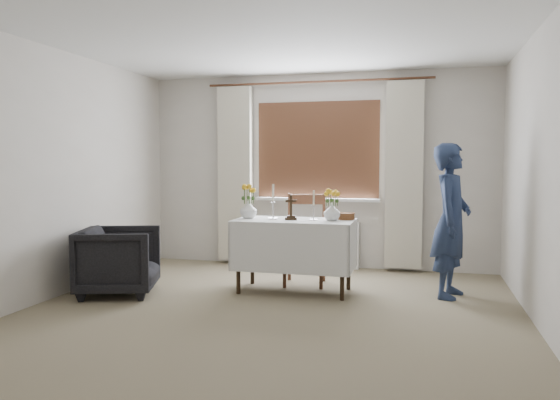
{
  "coord_description": "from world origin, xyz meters",
  "views": [
    {
      "loc": [
        1.32,
        -4.48,
        1.37
      ],
      "look_at": [
        -0.08,
        0.84,
        0.98
      ],
      "focal_mm": 35.0,
      "sensor_mm": 36.0,
      "label": 1
    }
  ],
  "objects_px": {
    "wooden_cross": "(291,207)",
    "flower_vase_left": "(248,210)",
    "altar_table": "(294,256)",
    "armchair": "(119,261)",
    "person": "(451,221)",
    "flower_vase_right": "(332,212)",
    "wooden_chair": "(305,240)"
  },
  "relations": [
    {
      "from": "person",
      "to": "wooden_cross",
      "type": "xyz_separation_m",
      "value": [
        -1.61,
        -0.2,
        0.12
      ]
    },
    {
      "from": "flower_vase_right",
      "to": "wooden_cross",
      "type": "bearing_deg",
      "value": -175.83
    },
    {
      "from": "person",
      "to": "flower_vase_right",
      "type": "bearing_deg",
      "value": 112.26
    },
    {
      "from": "armchair",
      "to": "flower_vase_left",
      "type": "xyz_separation_m",
      "value": [
        1.22,
        0.58,
        0.51
      ]
    },
    {
      "from": "wooden_chair",
      "to": "person",
      "type": "relative_size",
      "value": 0.65
    },
    {
      "from": "wooden_cross",
      "to": "flower_vase_right",
      "type": "bearing_deg",
      "value": -7.8
    },
    {
      "from": "wooden_chair",
      "to": "person",
      "type": "bearing_deg",
      "value": -12.61
    },
    {
      "from": "person",
      "to": "flower_vase_left",
      "type": "relative_size",
      "value": 8.22
    },
    {
      "from": "wooden_cross",
      "to": "flower_vase_left",
      "type": "bearing_deg",
      "value": 164.45
    },
    {
      "from": "person",
      "to": "wooden_cross",
      "type": "distance_m",
      "value": 1.63
    },
    {
      "from": "person",
      "to": "flower_vase_right",
      "type": "xyz_separation_m",
      "value": [
        -1.18,
        -0.17,
        0.07
      ]
    },
    {
      "from": "person",
      "to": "flower_vase_right",
      "type": "relative_size",
      "value": 8.65
    },
    {
      "from": "altar_table",
      "to": "armchair",
      "type": "bearing_deg",
      "value": -161.77
    },
    {
      "from": "altar_table",
      "to": "wooden_chair",
      "type": "relative_size",
      "value": 1.23
    },
    {
      "from": "altar_table",
      "to": "flower_vase_right",
      "type": "height_order",
      "value": "flower_vase_right"
    },
    {
      "from": "wooden_cross",
      "to": "flower_vase_right",
      "type": "xyz_separation_m",
      "value": [
        0.43,
        0.03,
        -0.04
      ]
    },
    {
      "from": "armchair",
      "to": "flower_vase_left",
      "type": "relative_size",
      "value": 4.06
    },
    {
      "from": "person",
      "to": "flower_vase_right",
      "type": "distance_m",
      "value": 1.2
    },
    {
      "from": "wooden_cross",
      "to": "wooden_chair",
      "type": "bearing_deg",
      "value": 68.04
    },
    {
      "from": "altar_table",
      "to": "wooden_cross",
      "type": "height_order",
      "value": "wooden_cross"
    },
    {
      "from": "altar_table",
      "to": "flower_vase_left",
      "type": "xyz_separation_m",
      "value": [
        -0.51,
        0.01,
        0.48
      ]
    },
    {
      "from": "flower_vase_right",
      "to": "person",
      "type": "bearing_deg",
      "value": 8.34
    },
    {
      "from": "altar_table",
      "to": "wooden_cross",
      "type": "relative_size",
      "value": 4.72
    },
    {
      "from": "person",
      "to": "altar_table",
      "type": "bearing_deg",
      "value": 110.61
    },
    {
      "from": "wooden_chair",
      "to": "person",
      "type": "height_order",
      "value": "person"
    },
    {
      "from": "person",
      "to": "wooden_cross",
      "type": "bearing_deg",
      "value": 111.16
    },
    {
      "from": "person",
      "to": "flower_vase_left",
      "type": "height_order",
      "value": "person"
    },
    {
      "from": "altar_table",
      "to": "flower_vase_left",
      "type": "relative_size",
      "value": 6.56
    },
    {
      "from": "armchair",
      "to": "flower_vase_left",
      "type": "bearing_deg",
      "value": -82.84
    },
    {
      "from": "armchair",
      "to": "flower_vase_left",
      "type": "height_order",
      "value": "flower_vase_left"
    },
    {
      "from": "wooden_chair",
      "to": "person",
      "type": "xyz_separation_m",
      "value": [
        1.54,
        -0.17,
        0.27
      ]
    },
    {
      "from": "flower_vase_left",
      "to": "altar_table",
      "type": "bearing_deg",
      "value": -1.14
    }
  ]
}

